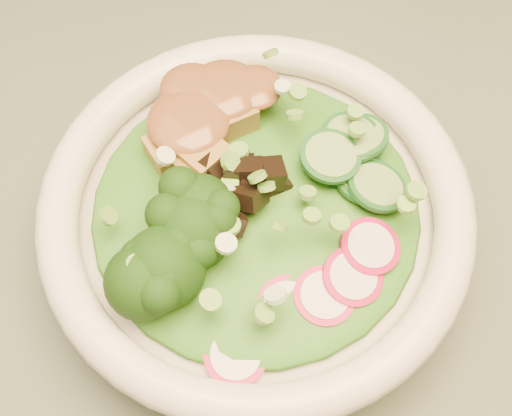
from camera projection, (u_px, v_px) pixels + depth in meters
salad_bowl at (256, 223)px, 0.44m from camera, size 0.26×0.26×0.07m
lettuce_bed at (256, 207)px, 0.42m from camera, size 0.20×0.20×0.02m
broccoli_florets at (164, 246)px, 0.39m from camera, size 0.09×0.08×0.04m
radish_slices at (319, 290)px, 0.39m from camera, size 0.11×0.05×0.02m
cucumber_slices at (347, 153)px, 0.43m from camera, size 0.08×0.08×0.03m
mushroom_heap at (246, 181)px, 0.42m from camera, size 0.08×0.08×0.04m
tofu_cubes at (208, 122)px, 0.44m from camera, size 0.09×0.07×0.03m
peanut_sauce at (207, 110)px, 0.43m from camera, size 0.07×0.05×0.02m
scallion_garnish at (256, 188)px, 0.40m from camera, size 0.19×0.19×0.02m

